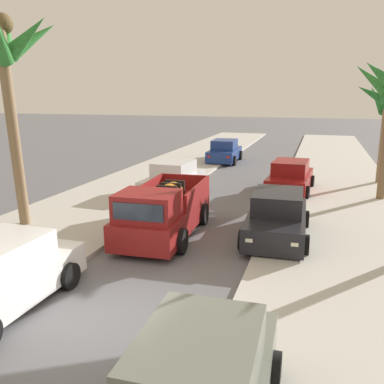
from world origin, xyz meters
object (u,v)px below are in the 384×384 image
at_px(car_left_near, 173,179).
at_px(car_left_far, 277,217).
at_px(car_right_far, 225,152).
at_px(palm_tree_left_back, 6,55).
at_px(pickup_truck, 163,212).
at_px(car_right_mid, 290,178).

distance_m(car_left_near, car_left_far, 7.10).
relative_size(car_right_far, palm_tree_left_back, 0.61).
bearing_deg(pickup_truck, car_left_near, 106.34).
xyz_separation_m(pickup_truck, car_left_near, (-1.66, 5.65, -0.10)).
distance_m(pickup_truck, car_left_far, 3.68).
relative_size(car_right_mid, car_right_far, 1.01).
height_order(car_left_near, palm_tree_left_back, palm_tree_left_back).
xyz_separation_m(car_right_mid, palm_tree_left_back, (-8.46, -8.37, 5.03)).
bearing_deg(car_left_near, car_right_mid, 20.84).
bearing_deg(car_right_mid, pickup_truck, -114.73).
bearing_deg(car_left_near, car_right_far, 89.03).
bearing_deg(pickup_truck, car_right_mid, 65.27).
distance_m(car_left_near, car_right_mid, 5.53).
height_order(car_left_far, palm_tree_left_back, palm_tree_left_back).
bearing_deg(car_left_near, pickup_truck, -73.66).
bearing_deg(palm_tree_left_back, car_left_far, 10.66).
bearing_deg(car_right_far, car_left_far, -71.15).
bearing_deg(pickup_truck, car_right_far, 95.41).
bearing_deg(car_right_mid, car_right_far, 121.73).
relative_size(car_right_mid, palm_tree_left_back, 0.62).
xyz_separation_m(pickup_truck, car_right_mid, (3.51, 7.62, -0.10)).
bearing_deg(car_right_far, car_left_near, -90.97).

